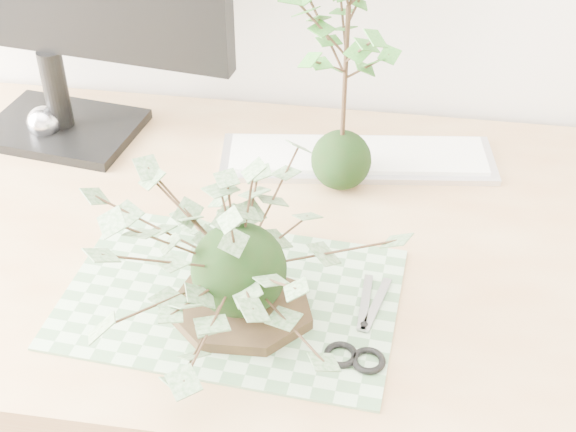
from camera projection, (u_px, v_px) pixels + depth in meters
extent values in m
cube|color=tan|center=(322.00, 248.00, 1.11)|extent=(1.60, 0.70, 0.04)
cube|color=#527D51|center=(231.00, 297.00, 1.00)|extent=(0.43, 0.30, 0.00)
cylinder|color=black|center=(241.00, 309.00, 0.97)|extent=(0.19, 0.19, 0.01)
sphere|color=black|center=(239.00, 270.00, 0.93)|extent=(0.11, 0.11, 0.11)
sphere|color=black|center=(341.00, 160.00, 1.17)|extent=(0.09, 0.09, 0.09)
cylinder|color=#332214|center=(345.00, 81.00, 1.09)|extent=(0.01, 0.01, 0.22)
cube|color=silver|center=(357.00, 159.00, 1.24)|extent=(0.43, 0.18, 0.01)
cube|color=white|center=(358.00, 154.00, 1.24)|extent=(0.40, 0.15, 0.01)
cube|color=black|center=(64.00, 128.00, 1.31)|extent=(0.26, 0.20, 0.02)
cylinder|color=black|center=(56.00, 89.00, 1.26)|extent=(0.04, 0.04, 0.13)
sphere|color=silver|center=(44.00, 123.00, 1.28)|extent=(0.05, 0.05, 0.05)
cube|color=gray|center=(360.00, 303.00, 0.99)|extent=(0.01, 0.10, 0.00)
cube|color=gray|center=(371.00, 304.00, 0.98)|extent=(0.03, 0.10, 0.00)
torus|color=black|center=(345.00, 357.00, 0.91)|extent=(0.04, 0.04, 0.01)
torus|color=black|center=(373.00, 360.00, 0.91)|extent=(0.04, 0.04, 0.01)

